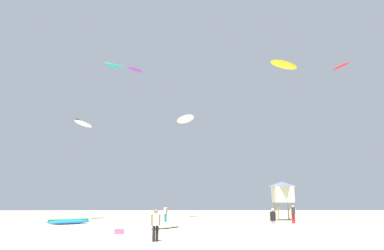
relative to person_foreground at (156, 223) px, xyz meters
name	(u,v)px	position (x,y,z in m)	size (l,w,h in m)	color
person_foreground	(156,223)	(0.00, 0.00, 0.00)	(0.51, 0.39, 1.70)	black
person_midground	(166,212)	(-0.32, 16.26, -0.01)	(0.38, 0.49, 1.69)	teal
person_left	(293,213)	(11.85, 14.39, -0.02)	(0.54, 0.38, 1.67)	#B21E23
person_right	(273,219)	(7.59, 4.77, -0.04)	(0.52, 0.37, 1.63)	silver
kite_grounded_near	(69,222)	(-9.05, 13.74, -0.76)	(3.94, 3.18, 0.49)	blue
kite_grounded_mid	(166,225)	(0.09, 8.98, -0.77)	(3.09, 3.83, 0.50)	white
lifeguard_tower	(282,192)	(12.25, 19.20, 2.06)	(2.30, 2.30, 4.15)	#8C704C
cooler_box	(119,232)	(-2.73, 4.28, -0.83)	(0.56, 0.36, 0.32)	#E5598C
kite_aloft_0	(84,124)	(-10.09, 20.00, 9.73)	(1.82, 3.99, 0.48)	white
kite_aloft_1	(284,65)	(12.08, 15.42, 15.26)	(3.92, 3.04, 0.67)	yellow
kite_aloft_2	(185,119)	(1.56, 22.86, 10.96)	(3.03, 4.40, 0.92)	white
kite_aloft_3	(114,65)	(-10.03, 34.21, 22.40)	(3.42, 2.56, 0.42)	#19B29E
kite_aloft_4	(341,66)	(19.12, 17.32, 15.91)	(1.52, 2.70, 0.56)	red
kite_aloft_5	(135,70)	(-4.91, 23.51, 17.64)	(2.21, 2.34, 0.34)	purple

